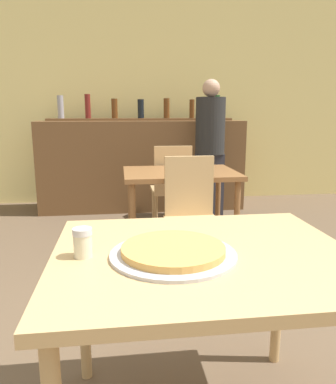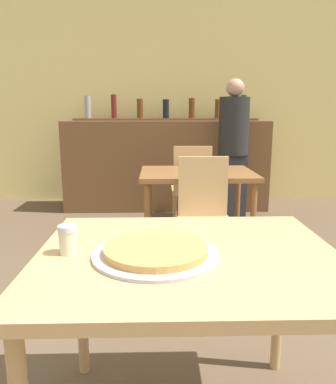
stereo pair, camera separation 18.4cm
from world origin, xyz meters
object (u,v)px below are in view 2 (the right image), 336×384
at_px(cheese_shaker, 68,239).
at_px(person_standing, 233,146).
at_px(chair_far_side_back, 192,184).
at_px(pizza_tray, 156,251).
at_px(chair_far_side_front, 204,210).

distance_m(cheese_shaker, person_standing, 3.26).
relative_size(chair_far_side_back, pizza_tray, 2.11).
height_order(pizza_tray, cheese_shaker, cheese_shaker).
bearing_deg(pizza_tray, chair_far_side_front, 76.76).
bearing_deg(chair_far_side_front, pizza_tray, -103.24).
distance_m(chair_far_side_back, person_standing, 0.80).
height_order(chair_far_side_back, cheese_shaker, chair_far_side_back).
height_order(chair_far_side_back, person_standing, person_standing).
relative_size(chair_far_side_back, person_standing, 0.57).
relative_size(pizza_tray, cheese_shaker, 4.30).
bearing_deg(pizza_tray, cheese_shaker, 174.00).
xyz_separation_m(cheese_shaker, person_standing, (1.18, 3.04, 0.05)).
relative_size(chair_far_side_front, cheese_shaker, 9.08).
height_order(chair_far_side_back, pizza_tray, chair_far_side_back).
distance_m(chair_far_side_front, pizza_tray, 1.56).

